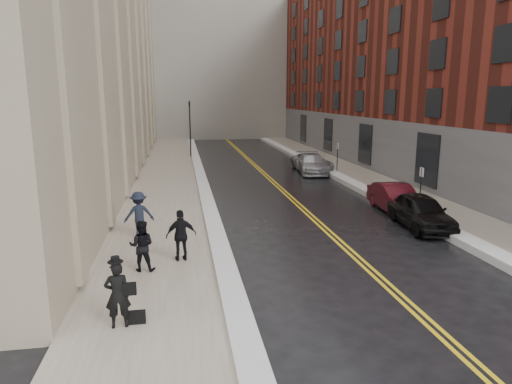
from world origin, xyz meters
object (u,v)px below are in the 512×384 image
object	(u,v)px
pedestrian_b	(139,214)
pedestrian_main	(118,295)
car_silver_near	(312,164)
pedestrian_a	(142,246)
car_silver_far	(312,162)
car_black	(421,211)
car_maroon	(396,198)
pedestrian_c	(181,235)

from	to	relation	value
pedestrian_b	pedestrian_main	bearing A→B (deg)	79.76
car_silver_near	pedestrian_main	bearing A→B (deg)	-110.78
pedestrian_a	car_silver_far	bearing A→B (deg)	-112.61
car_black	car_maroon	bearing A→B (deg)	91.01
car_maroon	pedestrian_main	bearing A→B (deg)	-137.59
pedestrian_c	pedestrian_b	bearing A→B (deg)	-70.84
car_black	pedestrian_main	distance (m)	13.69
car_silver_near	car_silver_far	size ratio (longest dim) A/B	1.02
pedestrian_main	pedestrian_a	bearing A→B (deg)	-100.29
car_silver_far	car_black	bearing A→B (deg)	-91.58
pedestrian_main	pedestrian_c	world-z (taller)	pedestrian_c
pedestrian_a	pedestrian_b	distance (m)	3.80
car_black	car_silver_far	bearing A→B (deg)	96.16
car_maroon	pedestrian_main	xyz separation A→B (m)	(-11.88, -9.90, 0.28)
car_maroon	car_silver_far	distance (m)	12.87
car_black	pedestrian_main	bearing A→B (deg)	-143.51
car_black	pedestrian_b	bearing A→B (deg)	-176.25
pedestrian_b	car_black	bearing A→B (deg)	167.49
pedestrian_b	pedestrian_c	distance (m)	3.44
pedestrian_b	pedestrian_c	xyz separation A→B (m)	(1.63, -3.04, -0.02)
car_black	car_maroon	size ratio (longest dim) A/B	1.03
car_silver_near	pedestrian_main	distance (m)	24.39
car_silver_near	pedestrian_b	distance (m)	18.18
pedestrian_main	pedestrian_c	xyz separation A→B (m)	(1.51, 4.37, 0.05)
car_maroon	pedestrian_c	world-z (taller)	pedestrian_c
car_silver_near	pedestrian_a	distance (m)	21.08
car_silver_near	pedestrian_b	bearing A→B (deg)	-121.80
car_maroon	pedestrian_main	distance (m)	15.47
pedestrian_main	car_silver_far	bearing A→B (deg)	-122.57
car_black	car_maroon	distance (m)	2.78
car_black	pedestrian_b	xyz separation A→B (m)	(-11.80, 0.28, 0.31)
car_silver_near	pedestrian_c	bearing A→B (deg)	-112.64
car_silver_far	pedestrian_a	bearing A→B (deg)	-122.81
car_maroon	pedestrian_a	world-z (taller)	pedestrian_a
car_maroon	car_silver_far	xyz separation A→B (m)	(-0.49, 12.86, -0.03)
pedestrian_a	pedestrian_c	bearing A→B (deg)	-141.38
car_black	pedestrian_c	size ratio (longest dim) A/B	2.46
car_maroon	car_silver_near	world-z (taller)	car_silver_near
car_black	car_silver_far	distance (m)	15.63
car_black	pedestrian_a	size ratio (longest dim) A/B	2.62
pedestrian_b	pedestrian_c	world-z (taller)	pedestrian_b
car_black	car_silver_near	size ratio (longest dim) A/B	0.88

